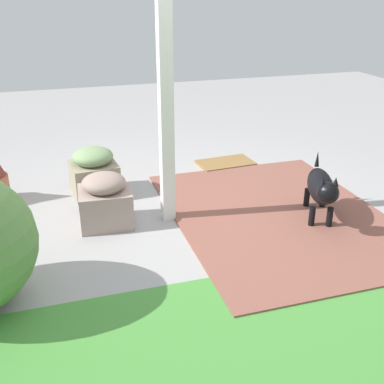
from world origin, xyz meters
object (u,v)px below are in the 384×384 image
stone_planter_nearest (94,172)px  stone_planter_near (105,200)px  porch_pillar (166,98)px  dog (321,188)px  doormat (226,163)px

stone_planter_nearest → stone_planter_near: size_ratio=1.02×
porch_pillar → stone_planter_near: size_ratio=4.62×
stone_planter_near → dog: bearing=164.9°
doormat → porch_pillar: bearing=49.2°
stone_planter_nearest → doormat: bearing=-165.7°
porch_pillar → doormat: 1.81m
doormat → stone_planter_nearest: bearing=14.3°
porch_pillar → stone_planter_near: (0.53, -0.05, -0.84)m
porch_pillar → dog: size_ratio=2.84×
stone_planter_nearest → stone_planter_near: 0.68m
porch_pillar → dog: (-1.23, 0.42, -0.76)m
porch_pillar → dog: 1.51m
porch_pillar → doormat: size_ratio=3.43×
porch_pillar → stone_planter_nearest: (0.55, -0.73, -0.83)m
dog → stone_planter_near: bearing=-15.1°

